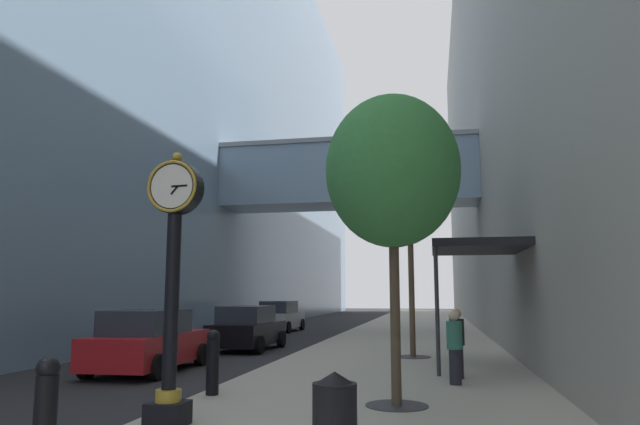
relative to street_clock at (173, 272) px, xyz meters
The scene contains 16 objects.
ground_plane 21.99m from the street_clock, 91.80° to the left, with size 110.00×110.00×0.00m, color #262628.
sidewalk_right 25.11m from the street_clock, 83.53° to the left, with size 7.01×80.00×0.14m, color #ADA593.
building_block_left 30.56m from the street_clock, 115.07° to the left, with size 22.81×80.00×31.96m.
building_block_right 29.62m from the street_clock, 66.46° to the left, with size 9.00×80.00×28.74m.
street_clock is the anchor object (origin of this frame).
bollard_nearest 2.86m from the street_clock, 98.70° to the right, with size 0.26×0.26×1.24m.
bollard_third 3.13m from the street_clock, 97.61° to the left, with size 0.26×0.26×1.24m.
street_tree_near 4.37m from the street_clock, 34.38° to the left, with size 2.48×2.48×5.64m.
street_tree_mid_near 11.09m from the street_clock, 72.36° to the left, with size 2.54×2.54×6.68m.
trash_bin 3.59m from the street_clock, 27.81° to the right, with size 0.53×0.53×1.05m.
pedestrian_walking 7.48m from the street_clock, 52.79° to the left, with size 0.45×0.45×1.60m.
pedestrian_by_clock 6.69m from the street_clock, 48.25° to the left, with size 0.46×0.46×1.59m.
storefront_awning 9.31m from the street_clock, 56.75° to the left, with size 2.40×3.60×3.30m.
car_black_near 13.17m from the street_clock, 103.22° to the left, with size 2.12×4.08×1.64m.
car_silver_mid 23.89m from the street_clock, 101.17° to the left, with size 2.06×4.46×1.70m.
car_red_far 7.57m from the street_clock, 120.01° to the left, with size 2.19×4.45×1.66m.
Camera 1 is at (4.63, -3.07, 2.08)m, focal length 32.12 mm.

